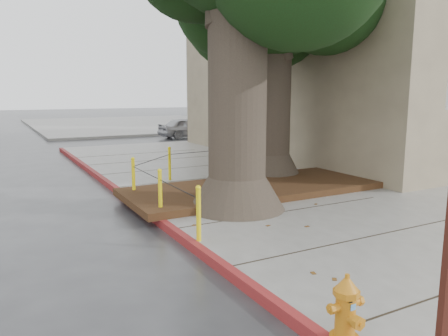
# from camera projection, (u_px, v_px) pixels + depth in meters

# --- Properties ---
(ground) EXTENTS (140.00, 140.00, 0.00)m
(ground) POSITION_uv_depth(u_px,v_px,m) (336.00, 253.00, 7.12)
(ground) COLOR #28282B
(ground) RESTS_ON ground
(sidewalk_main) EXTENTS (16.00, 26.00, 0.15)m
(sidewalk_main) POSITION_uv_depth(u_px,v_px,m) (436.00, 184.00, 12.10)
(sidewalk_main) COLOR slate
(sidewalk_main) RESTS_ON ground
(sidewalk_far) EXTENTS (16.00, 20.00, 0.15)m
(sidewalk_far) POSITION_uv_depth(u_px,v_px,m) (136.00, 124.00, 35.91)
(sidewalk_far) COLOR slate
(sidewalk_far) RESTS_ON ground
(curb_red) EXTENTS (0.14, 26.00, 0.16)m
(curb_red) POSITION_uv_depth(u_px,v_px,m) (165.00, 225.00, 8.33)
(curb_red) COLOR maroon
(curb_red) RESTS_ON ground
(planter_bed) EXTENTS (6.40, 2.60, 0.16)m
(planter_bed) POSITION_uv_depth(u_px,v_px,m) (254.00, 188.00, 10.88)
(planter_bed) COLOR black
(planter_bed) RESTS_ON sidewalk_main
(building_corner) EXTENTS (12.00, 13.00, 10.00)m
(building_corner) POSITION_uv_depth(u_px,v_px,m) (380.00, 35.00, 18.34)
(building_corner) COLOR #9C8D6F
(building_corner) RESTS_ON ground
(building_side_white) EXTENTS (10.00, 10.00, 9.00)m
(building_side_white) POSITION_uv_depth(u_px,v_px,m) (265.00, 70.00, 36.40)
(building_side_white) COLOR silver
(building_side_white) RESTS_ON ground
(building_side_grey) EXTENTS (12.00, 14.00, 12.00)m
(building_side_grey) POSITION_uv_depth(u_px,v_px,m) (282.00, 59.00, 44.17)
(building_side_grey) COLOR slate
(building_side_grey) RESTS_ON ground
(tree_far) EXTENTS (4.50, 3.80, 7.17)m
(tree_far) POSITION_uv_depth(u_px,v_px,m) (281.00, 4.00, 12.12)
(tree_far) COLOR #4C3F33
(tree_far) RESTS_ON sidewalk_main
(bollard_ring) EXTENTS (3.79, 5.39, 0.95)m
(bollard_ring) POSITION_uv_depth(u_px,v_px,m) (181.00, 174.00, 10.39)
(bollard_ring) COLOR yellow
(bollard_ring) RESTS_ON sidewalk_main
(fire_hydrant) EXTENTS (0.36, 0.32, 0.70)m
(fire_hydrant) POSITION_uv_depth(u_px,v_px,m) (346.00, 309.00, 4.26)
(fire_hydrant) COLOR orange
(fire_hydrant) RESTS_ON sidewalk_main
(car_silver) EXTENTS (3.51, 1.56, 1.17)m
(car_silver) POSITION_uv_depth(u_px,v_px,m) (188.00, 128.00, 25.39)
(car_silver) COLOR #B1B1B7
(car_silver) RESTS_ON ground
(car_red) EXTENTS (3.29, 1.36, 1.06)m
(car_red) POSITION_uv_depth(u_px,v_px,m) (240.00, 125.00, 28.09)
(car_red) COLOR maroon
(car_red) RESTS_ON ground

